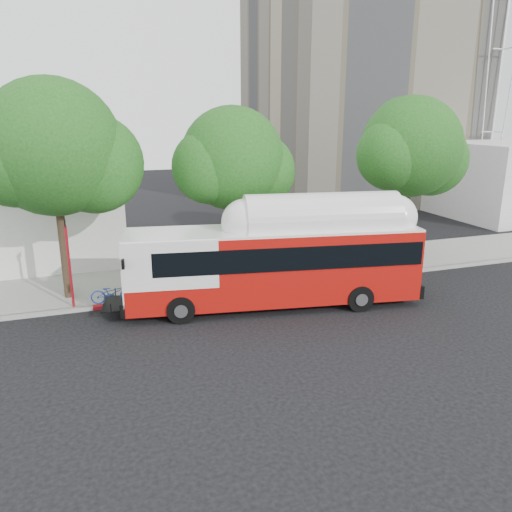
% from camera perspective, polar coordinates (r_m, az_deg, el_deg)
% --- Properties ---
extents(ground, '(120.00, 120.00, 0.00)m').
position_cam_1_polar(ground, '(20.85, 4.81, -7.25)').
color(ground, black).
rests_on(ground, ground).
extents(sidewalk, '(60.00, 5.00, 0.15)m').
position_cam_1_polar(sidewalk, '(26.52, -0.78, -1.89)').
color(sidewalk, gray).
rests_on(sidewalk, ground).
extents(curb_strip, '(60.00, 0.30, 0.15)m').
position_cam_1_polar(curb_strip, '(24.19, 1.13, -3.67)').
color(curb_strip, gray).
rests_on(curb_strip, ground).
extents(red_curb_segment, '(10.00, 0.32, 0.16)m').
position_cam_1_polar(red_curb_segment, '(23.40, -5.81, -4.43)').
color(red_curb_segment, maroon).
rests_on(red_curb_segment, ground).
extents(street_tree_left, '(6.67, 5.80, 9.74)m').
position_cam_1_polar(street_tree_left, '(23.14, -20.97, 10.98)').
color(street_tree_left, '#2D2116').
rests_on(street_tree_left, ground).
extents(street_tree_mid, '(5.75, 5.00, 8.62)m').
position_cam_1_polar(street_tree_mid, '(24.76, -1.84, 10.63)').
color(street_tree_mid, '#2D2116').
rests_on(street_tree_mid, ground).
extents(street_tree_right, '(6.21, 5.40, 9.18)m').
position_cam_1_polar(street_tree_right, '(29.11, 17.92, 11.37)').
color(street_tree_right, '#2D2116').
rests_on(street_tree_right, ground).
extents(apartment_tower, '(18.00, 18.00, 37.00)m').
position_cam_1_polar(apartment_tower, '(53.16, 11.76, 25.84)').
color(apartment_tower, tan).
rests_on(apartment_tower, ground).
extents(transit_bus, '(13.71, 4.67, 3.99)m').
position_cam_1_polar(transit_bus, '(21.67, 2.26, -1.05)').
color(transit_bus, '#AB100B').
rests_on(transit_bus, ground).
extents(signal_pole, '(0.11, 0.37, 3.94)m').
position_cam_1_polar(signal_pole, '(22.53, -20.54, -0.99)').
color(signal_pole, '#AE121C').
rests_on(signal_pole, ground).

